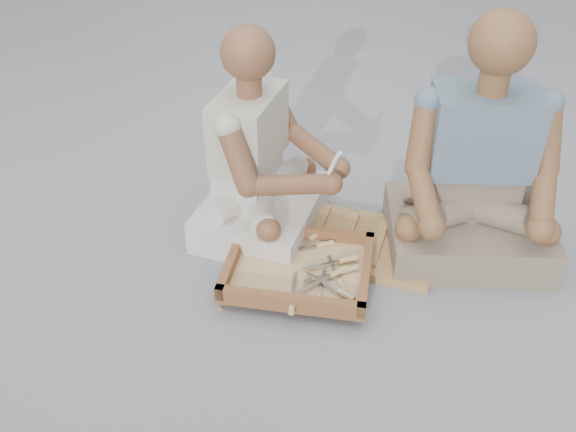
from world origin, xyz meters
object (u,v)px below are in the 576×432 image
at_px(carved_panel, 361,243).
at_px(tool_tray, 299,269).
at_px(craftsman, 260,166).
at_px(companion, 476,180).

distance_m(carved_panel, tool_tray, 0.34).
relative_size(tool_tray, craftsman, 0.73).
height_order(tool_tray, craftsman, craftsman).
bearing_deg(companion, craftsman, -7.45).
height_order(craftsman, companion, companion).
bearing_deg(craftsman, tool_tray, 42.11).
height_order(carved_panel, companion, companion).
xyz_separation_m(tool_tray, craftsman, (-0.29, 0.26, 0.23)).
bearing_deg(companion, carved_panel, 3.35).
bearing_deg(carved_panel, tool_tray, -115.83).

